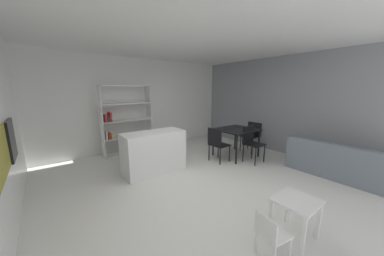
{
  "coord_description": "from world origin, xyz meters",
  "views": [
    {
      "loc": [
        -2.24,
        -2.85,
        1.87
      ],
      "look_at": [
        0.16,
        0.27,
        1.08
      ],
      "focal_mm": 18.26,
      "sensor_mm": 36.0,
      "label": 1
    }
  ],
  "objects_px": {
    "open_bookshelf": "(124,121)",
    "child_chair_left": "(271,234)",
    "child_table": "(296,207)",
    "sofa": "(337,164)",
    "dining_chair_near": "(251,140)",
    "dining_chair_island_side": "(217,142)",
    "built_in_oven": "(11,140)",
    "kitchen_island": "(154,152)",
    "dining_table": "(236,132)",
    "dining_chair_window_side": "(252,134)"
  },
  "relations": [
    {
      "from": "child_table",
      "to": "sofa",
      "type": "xyz_separation_m",
      "value": [
        2.59,
        0.31,
        -0.16
      ]
    },
    {
      "from": "kitchen_island",
      "to": "dining_chair_island_side",
      "type": "bearing_deg",
      "value": -15.93
    },
    {
      "from": "kitchen_island",
      "to": "dining_table",
      "type": "xyz_separation_m",
      "value": [
        2.31,
        -0.44,
        0.24
      ]
    },
    {
      "from": "child_table",
      "to": "sofa",
      "type": "distance_m",
      "value": 2.61
    },
    {
      "from": "child_table",
      "to": "dining_chair_near",
      "type": "bearing_deg",
      "value": 47.38
    },
    {
      "from": "kitchen_island",
      "to": "dining_chair_window_side",
      "type": "xyz_separation_m",
      "value": [
        3.06,
        -0.44,
        0.08
      ]
    },
    {
      "from": "open_bookshelf",
      "to": "child_chair_left",
      "type": "relative_size",
      "value": 3.66
    },
    {
      "from": "kitchen_island",
      "to": "dining_chair_island_side",
      "type": "height_order",
      "value": "kitchen_island"
    },
    {
      "from": "dining_chair_near",
      "to": "dining_chair_island_side",
      "type": "bearing_deg",
      "value": 145.19
    },
    {
      "from": "built_in_oven",
      "to": "sofa",
      "type": "relative_size",
      "value": 0.31
    },
    {
      "from": "open_bookshelf",
      "to": "child_chair_left",
      "type": "distance_m",
      "value": 4.66
    },
    {
      "from": "kitchen_island",
      "to": "dining_chair_near",
      "type": "relative_size",
      "value": 1.47
    },
    {
      "from": "open_bookshelf",
      "to": "dining_chair_island_side",
      "type": "xyz_separation_m",
      "value": [
        1.65,
        -2.12,
        -0.44
      ]
    },
    {
      "from": "built_in_oven",
      "to": "child_table",
      "type": "xyz_separation_m",
      "value": [
        2.79,
        -2.91,
        -0.71
      ]
    },
    {
      "from": "kitchen_island",
      "to": "sofa",
      "type": "height_order",
      "value": "kitchen_island"
    },
    {
      "from": "built_in_oven",
      "to": "dining_chair_near",
      "type": "height_order",
      "value": "built_in_oven"
    },
    {
      "from": "built_in_oven",
      "to": "sofa",
      "type": "height_order",
      "value": "built_in_oven"
    },
    {
      "from": "kitchen_island",
      "to": "open_bookshelf",
      "type": "xyz_separation_m",
      "value": [
        -0.08,
        1.67,
        0.51
      ]
    },
    {
      "from": "kitchen_island",
      "to": "child_table",
      "type": "bearing_deg",
      "value": -80.94
    },
    {
      "from": "child_table",
      "to": "child_chair_left",
      "type": "height_order",
      "value": "child_chair_left"
    },
    {
      "from": "child_chair_left",
      "to": "built_in_oven",
      "type": "bearing_deg",
      "value": 48.76
    },
    {
      "from": "child_chair_left",
      "to": "dining_chair_island_side",
      "type": "distance_m",
      "value": 2.99
    },
    {
      "from": "built_in_oven",
      "to": "child_table",
      "type": "relative_size",
      "value": 1.14
    },
    {
      "from": "child_table",
      "to": "dining_chair_near",
      "type": "height_order",
      "value": "dining_chair_near"
    },
    {
      "from": "kitchen_island",
      "to": "dining_chair_near",
      "type": "distance_m",
      "value": 2.5
    },
    {
      "from": "dining_table",
      "to": "dining_chair_near",
      "type": "relative_size",
      "value": 1.15
    },
    {
      "from": "built_in_oven",
      "to": "child_chair_left",
      "type": "height_order",
      "value": "built_in_oven"
    },
    {
      "from": "kitchen_island",
      "to": "sofa",
      "type": "relative_size",
      "value": 0.72
    },
    {
      "from": "built_in_oven",
      "to": "kitchen_island",
      "type": "bearing_deg",
      "value": 1.05
    },
    {
      "from": "dining_chair_near",
      "to": "dining_chair_island_side",
      "type": "height_order",
      "value": "dining_chair_near"
    },
    {
      "from": "kitchen_island",
      "to": "dining_chair_island_side",
      "type": "distance_m",
      "value": 1.63
    },
    {
      "from": "dining_table",
      "to": "child_chair_left",
      "type": "bearing_deg",
      "value": -133.73
    },
    {
      "from": "built_in_oven",
      "to": "dining_chair_window_side",
      "type": "distance_m",
      "value": 5.43
    },
    {
      "from": "built_in_oven",
      "to": "child_chair_left",
      "type": "xyz_separation_m",
      "value": [
        2.25,
        -2.9,
        -0.83
      ]
    },
    {
      "from": "child_chair_left",
      "to": "dining_chair_island_side",
      "type": "xyz_separation_m",
      "value": [
        1.64,
        2.49,
        0.23
      ]
    },
    {
      "from": "child_chair_left",
      "to": "sofa",
      "type": "bearing_deg",
      "value": -73.62
    },
    {
      "from": "dining_chair_near",
      "to": "dining_chair_island_side",
      "type": "xyz_separation_m",
      "value": [
        -0.75,
        0.5,
        -0.03
      ]
    },
    {
      "from": "dining_chair_window_side",
      "to": "kitchen_island",
      "type": "bearing_deg",
      "value": -101.25
    },
    {
      "from": "open_bookshelf",
      "to": "child_chair_left",
      "type": "height_order",
      "value": "open_bookshelf"
    },
    {
      "from": "dining_chair_near",
      "to": "sofa",
      "type": "height_order",
      "value": "dining_chair_near"
    },
    {
      "from": "child_table",
      "to": "dining_chair_island_side",
      "type": "distance_m",
      "value": 2.73
    },
    {
      "from": "built_in_oven",
      "to": "dining_table",
      "type": "bearing_deg",
      "value": -4.94
    },
    {
      "from": "open_bookshelf",
      "to": "dining_chair_island_side",
      "type": "height_order",
      "value": "open_bookshelf"
    },
    {
      "from": "built_in_oven",
      "to": "dining_chair_island_side",
      "type": "bearing_deg",
      "value": -5.93
    },
    {
      "from": "dining_chair_island_side",
      "to": "open_bookshelf",
      "type": "bearing_deg",
      "value": 36.14
    },
    {
      "from": "child_table",
      "to": "open_bookshelf",
      "type": "bearing_deg",
      "value": 96.83
    },
    {
      "from": "dining_table",
      "to": "dining_chair_near",
      "type": "height_order",
      "value": "dining_chair_near"
    },
    {
      "from": "dining_chair_island_side",
      "to": "dining_chair_window_side",
      "type": "height_order",
      "value": "dining_chair_island_side"
    },
    {
      "from": "child_table",
      "to": "child_chair_left",
      "type": "bearing_deg",
      "value": 179.02
    },
    {
      "from": "dining_chair_island_side",
      "to": "dining_chair_window_side",
      "type": "bearing_deg",
      "value": -91.44
    }
  ]
}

